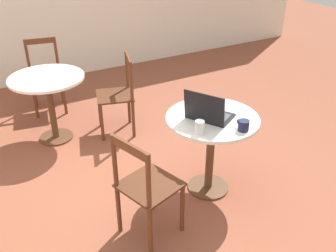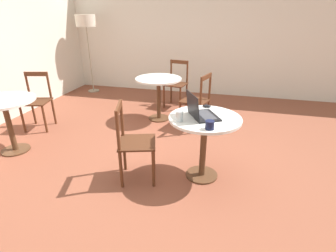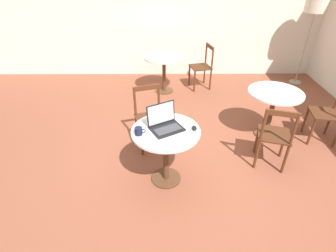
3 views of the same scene
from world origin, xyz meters
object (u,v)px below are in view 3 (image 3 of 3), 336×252
at_px(cafe_table_near, 166,141).
at_px(chair_mid_front, 274,137).
at_px(mug, 139,131).
at_px(mouse, 194,128).
at_px(chair_far_right, 202,67).
at_px(drinking_glass, 152,115).
at_px(laptop, 165,124).
at_px(chair_near_back, 150,118).
at_px(chair_mid_right, 328,114).
at_px(floor_lamp, 316,9).
at_px(cafe_table_mid, 274,101).
at_px(cafe_table_far, 164,63).

height_order(cafe_table_near, chair_mid_front, chair_mid_front).
bearing_deg(chair_mid_front, mug, -167.91).
bearing_deg(mouse, chair_far_right, 81.07).
xyz_separation_m(chair_mid_front, mouse, (-1.08, -0.26, 0.31)).
relative_size(mug, drinking_glass, 1.14).
distance_m(laptop, mouse, 0.34).
xyz_separation_m(cafe_table_near, chair_near_back, (-0.23, 0.76, -0.15)).
relative_size(chair_mid_right, floor_lamp, 0.52).
bearing_deg(chair_far_right, chair_near_back, -115.76).
bearing_deg(cafe_table_near, mouse, 3.69).
xyz_separation_m(cafe_table_mid, cafe_table_far, (-1.65, 1.63, 0.00)).
relative_size(chair_mid_front, drinking_glass, 8.30).
relative_size(cafe_table_near, drinking_glass, 7.25).
distance_m(cafe_table_near, chair_far_right, 2.93).
xyz_separation_m(cafe_table_far, chair_far_right, (0.81, 0.19, -0.15)).
height_order(chair_near_back, laptop, laptop).
bearing_deg(cafe_table_far, chair_mid_right, -35.94).
bearing_deg(cafe_table_near, drinking_glass, 124.62).
bearing_deg(chair_far_right, chair_mid_front, -75.95).
bearing_deg(chair_near_back, cafe_table_far, 84.15).
xyz_separation_m(cafe_table_mid, mug, (-1.91, -1.08, 0.19)).
bearing_deg(mug, mouse, 9.20).
relative_size(chair_far_right, mug, 7.30).
bearing_deg(chair_mid_front, mouse, -166.26).
bearing_deg(mouse, cafe_table_near, -176.31).
xyz_separation_m(floor_lamp, mouse, (-2.62, -3.04, -0.79)).
bearing_deg(cafe_table_near, chair_far_right, 74.82).
bearing_deg(laptop, chair_far_right, 74.41).
bearing_deg(laptop, floor_lamp, 45.58).
relative_size(laptop, mug, 3.61).
xyz_separation_m(cafe_table_near, laptop, (-0.01, 0.05, 0.20)).
bearing_deg(mouse, drinking_glass, 155.48).
bearing_deg(cafe_table_far, mug, -95.46).
bearing_deg(chair_mid_right, cafe_table_mid, 169.83).
relative_size(cafe_table_far, chair_far_right, 0.87).
xyz_separation_m(cafe_table_far, laptop, (0.03, -2.58, 0.20)).
relative_size(cafe_table_mid, chair_mid_front, 0.87).
height_order(cafe_table_mid, chair_near_back, chair_near_back).
distance_m(cafe_table_mid, floor_lamp, 2.63).
height_order(chair_mid_right, floor_lamp, floor_lamp).
bearing_deg(cafe_table_far, mouse, -82.02).
xyz_separation_m(chair_near_back, drinking_glass, (0.06, -0.51, 0.35)).
distance_m(chair_mid_front, mouse, 1.15).
distance_m(chair_mid_right, chair_far_right, 2.56).
distance_m(cafe_table_near, floor_lamp, 4.35).
bearing_deg(mug, chair_far_right, 69.86).
height_order(chair_mid_right, mouse, chair_mid_right).
distance_m(chair_far_right, laptop, 2.90).
distance_m(cafe_table_near, chair_mid_right, 2.56).
xyz_separation_m(chair_mid_right, chair_mid_front, (-1.00, -0.57, 0.00)).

